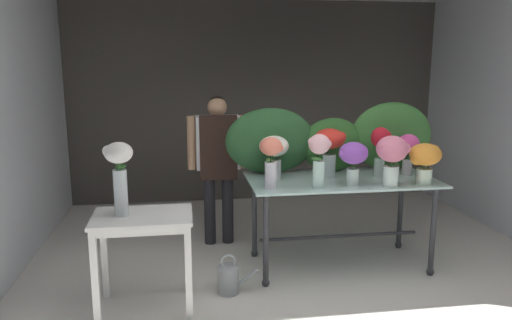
% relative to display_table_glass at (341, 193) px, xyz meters
% --- Properties ---
extents(ground_plane, '(8.57, 8.57, 0.00)m').
position_rel_display_table_glass_xyz_m(ground_plane, '(-0.42, 0.55, -0.71)').
color(ground_plane, silver).
extents(wall_back, '(5.16, 0.12, 2.72)m').
position_rel_display_table_glass_xyz_m(wall_back, '(-0.42, 2.49, 0.65)').
color(wall_back, '#4C4742').
rests_on(wall_back, ground).
extents(wall_left, '(0.12, 4.01, 2.72)m').
position_rel_display_table_glass_xyz_m(wall_left, '(-3.01, 0.55, 0.65)').
color(wall_left, silver).
rests_on(wall_left, ground).
extents(display_table_glass, '(1.72, 0.87, 0.86)m').
position_rel_display_table_glass_xyz_m(display_table_glass, '(0.00, 0.00, 0.00)').
color(display_table_glass, '#A9CDC7').
rests_on(display_table_glass, ground).
extents(side_table_white, '(0.75, 0.52, 0.77)m').
position_rel_display_table_glass_xyz_m(side_table_white, '(-1.76, -0.56, -0.06)').
color(side_table_white, white).
rests_on(side_table_white, ground).
extents(florist, '(0.63, 0.24, 1.57)m').
position_rel_display_table_glass_xyz_m(florist, '(-1.08, 0.76, 0.26)').
color(florist, '#232328').
rests_on(florist, ground).
extents(foliage_backdrop, '(2.07, 0.26, 0.67)m').
position_rel_display_table_glass_xyz_m(foliage_backdrop, '(0.02, 0.32, 0.45)').
color(foliage_backdrop, '#28562D').
rests_on(foliage_backdrop, display_table_glass).
extents(vase_crimson_snapdragons, '(0.18, 0.18, 0.47)m').
position_rel_display_table_glass_xyz_m(vase_crimson_snapdragons, '(0.37, 0.01, 0.44)').
color(vase_crimson_snapdragons, silver).
rests_on(vase_crimson_snapdragons, display_table_glass).
extents(vase_scarlet_stock, '(0.29, 0.28, 0.46)m').
position_rel_display_table_glass_xyz_m(vase_scarlet_stock, '(-0.10, 0.06, 0.45)').
color(vase_scarlet_stock, silver).
rests_on(vase_scarlet_stock, display_table_glass).
extents(vase_violet_roses, '(0.26, 0.25, 0.38)m').
position_rel_display_table_glass_xyz_m(vase_violet_roses, '(0.01, -0.27, 0.40)').
color(vase_violet_roses, silver).
rests_on(vase_violet_roses, display_table_glass).
extents(vase_ivory_dahlias, '(0.27, 0.27, 0.40)m').
position_rel_display_table_glass_xyz_m(vase_ivory_dahlias, '(-0.62, 0.07, 0.40)').
color(vase_ivory_dahlias, silver).
rests_on(vase_ivory_dahlias, display_table_glass).
extents(vase_sunset_tulips, '(0.28, 0.28, 0.37)m').
position_rel_display_table_glass_xyz_m(vase_sunset_tulips, '(0.65, -0.31, 0.37)').
color(vase_sunset_tulips, silver).
rests_on(vase_sunset_tulips, display_table_glass).
extents(vase_coral_hydrangea, '(0.21, 0.19, 0.44)m').
position_rel_display_table_glass_xyz_m(vase_coral_hydrangea, '(-0.71, -0.26, 0.41)').
color(vase_coral_hydrangea, silver).
rests_on(vase_coral_hydrangea, display_table_glass).
extents(vase_fuchsia_carnations, '(0.21, 0.20, 0.39)m').
position_rel_display_table_glass_xyz_m(vase_fuchsia_carnations, '(0.67, 0.06, 0.40)').
color(vase_fuchsia_carnations, silver).
rests_on(vase_fuchsia_carnations, display_table_glass).
extents(vase_blush_ranunculus, '(0.21, 0.18, 0.47)m').
position_rel_display_table_glass_xyz_m(vase_blush_ranunculus, '(-0.30, -0.30, 0.42)').
color(vase_blush_ranunculus, silver).
rests_on(vase_blush_ranunculus, display_table_glass).
extents(vase_rosy_anemones, '(0.29, 0.27, 0.44)m').
position_rel_display_table_glass_xyz_m(vase_rosy_anemones, '(0.33, -0.34, 0.42)').
color(vase_rosy_anemones, silver).
rests_on(vase_rosy_anemones, display_table_glass).
extents(vase_white_roses_tall, '(0.22, 0.21, 0.57)m').
position_rel_display_table_glass_xyz_m(vase_white_roses_tall, '(-1.91, -0.56, 0.41)').
color(vase_white_roses_tall, silver).
rests_on(vase_white_roses_tall, side_table_white).
extents(watering_can, '(0.35, 0.18, 0.34)m').
position_rel_display_table_glass_xyz_m(watering_can, '(-1.09, -0.42, -0.58)').
color(watering_can, '#999EA3').
rests_on(watering_can, ground).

